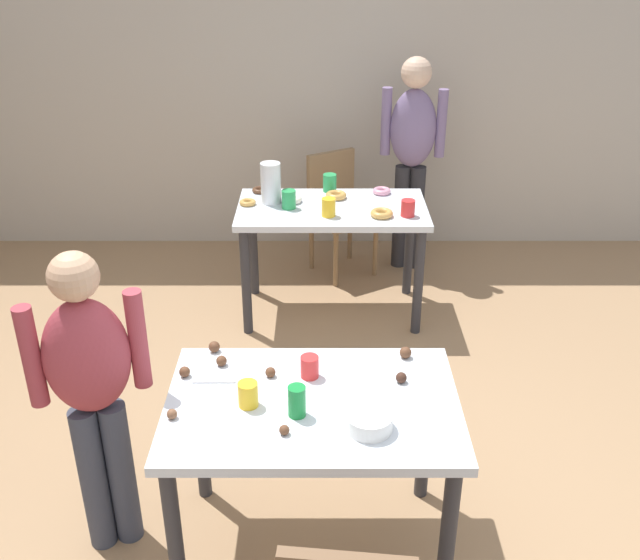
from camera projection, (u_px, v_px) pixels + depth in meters
name	position (u px, v px, depth m)	size (l,w,h in m)	color
ground_plane	(315.00, 537.00, 3.13)	(6.40, 6.40, 0.00)	#9E7A56
wall_back	(318.00, 77.00, 5.39)	(6.40, 0.10, 2.60)	#BCB2A3
dining_table_near	(313.00, 424.00, 2.80)	(1.11, 0.75, 0.75)	silver
dining_table_far	(334.00, 223.00, 4.61)	(1.18, 0.66, 0.75)	silver
chair_far_table	(340.00, 206.00, 5.27)	(0.55, 0.55, 0.87)	olive
person_girl_near	(94.00, 384.00, 2.77)	(0.45, 0.29, 1.35)	#383D4C
person_adult_far	(414.00, 147.00, 5.11)	(0.46, 0.24, 1.54)	#28282D
mixing_bowl	(371.00, 422.00, 2.59)	(0.17, 0.17, 0.06)	white
soda_can	(299.00, 401.00, 2.65)	(0.07, 0.07, 0.12)	#198438
fork_near	(216.00, 381.00, 2.86)	(0.17, 0.02, 0.01)	silver
cup_near_0	(250.00, 394.00, 2.70)	(0.08, 0.08, 0.10)	yellow
cup_near_1	(311.00, 367.00, 2.87)	(0.07, 0.07, 0.09)	red
cake_ball_0	(174.00, 414.00, 2.65)	(0.04, 0.04, 0.04)	brown
cake_ball_1	(216.00, 347.00, 3.05)	(0.05, 0.05, 0.05)	brown
cake_ball_2	(407.00, 353.00, 3.00)	(0.05, 0.05, 0.05)	brown
cake_ball_3	(286.00, 430.00, 2.57)	(0.04, 0.04, 0.04)	brown
cake_ball_4	(403.00, 378.00, 2.85)	(0.04, 0.04, 0.04)	#3D2319
cake_ball_5	(223.00, 361.00, 2.96)	(0.04, 0.04, 0.04)	brown
cake_ball_6	(186.00, 372.00, 2.89)	(0.04, 0.04, 0.04)	brown
cake_ball_7	(272.00, 372.00, 2.88)	(0.04, 0.04, 0.04)	brown
pitcher_far	(273.00, 183.00, 4.56)	(0.13, 0.13, 0.26)	white
cup_far_0	(410.00, 208.00, 4.39)	(0.08, 0.08, 0.10)	red
cup_far_1	(291.00, 199.00, 4.51)	(0.09, 0.09, 0.12)	green
cup_far_2	(331.00, 207.00, 4.39)	(0.08, 0.08, 0.11)	yellow
cup_far_3	(332.00, 183.00, 4.78)	(0.09, 0.09, 0.12)	green
donut_far_0	(384.00, 213.00, 4.40)	(0.14, 0.14, 0.04)	gold
donut_far_1	(338.00, 195.00, 4.68)	(0.13, 0.13, 0.04)	gold
donut_far_2	(384.00, 191.00, 4.76)	(0.12, 0.12, 0.03)	pink
donut_far_3	(262.00, 190.00, 4.78)	(0.10, 0.10, 0.03)	brown
donut_far_4	(294.00, 199.00, 4.62)	(0.13, 0.13, 0.04)	white
donut_far_5	(250.00, 202.00, 4.58)	(0.10, 0.10, 0.03)	gold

